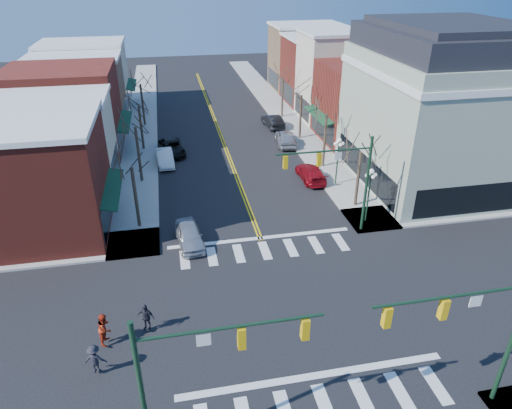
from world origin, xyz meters
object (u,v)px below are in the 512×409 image
car_left_far (172,147)px  pedestrian_dark_b (95,359)px  victorian_corner (439,107)px  car_right_far (273,121)px  pedestrian_dark_a (146,317)px  car_left_near (189,235)px  car_right_mid (286,138)px  lamppost_corner (370,186)px  car_right_near (311,173)px  car_left_mid (165,158)px  pedestrian_red_b (105,328)px  lamppost_midblock (338,154)px

car_left_far → pedestrian_dark_b: pedestrian_dark_b is taller
victorian_corner → car_right_far: size_ratio=3.19×
pedestrian_dark_a → pedestrian_dark_b: bearing=-109.9°
car_left_near → pedestrian_dark_b: bearing=-121.6°
car_right_mid → pedestrian_dark_b: (-16.40, -27.89, 0.13)m
car_right_mid → car_right_far: bearing=-83.6°
lamppost_corner → pedestrian_dark_b: bearing=-149.0°
car_right_mid → car_right_far: car_right_mid is taller
pedestrian_dark_a → pedestrian_dark_b: 3.33m
lamppost_corner → car_right_near: (-1.80, 7.99, -2.29)m
car_left_mid → pedestrian_dark_b: bearing=-102.3°
lamppost_corner → car_left_mid: lamppost_corner is taller
car_left_mid → pedestrian_red_b: pedestrian_red_b is taller
lamppost_midblock → car_right_near: size_ratio=0.94×
lamppost_midblock → car_right_far: (-1.80, 16.43, -2.23)m
victorian_corner → car_left_far: bearing=154.1°
victorian_corner → car_right_near: 11.91m
lamppost_midblock → car_left_far: bearing=143.3°
lamppost_corner → pedestrian_dark_a: (-15.91, -8.52, -2.01)m
car_left_near → car_right_mid: bearing=51.3°
car_left_mid → car_right_far: bearing=31.2°
lamppost_corner → car_left_far: (-13.74, 16.73, -2.28)m
car_right_near → car_right_far: car_right_far is taller
car_left_mid → car_right_mid: 12.99m
victorian_corner → car_right_mid: victorian_corner is taller
car_left_far → car_right_far: bearing=20.6°
victorian_corner → lamppost_midblock: bearing=176.6°
victorian_corner → car_right_far: bearing=120.8°
car_left_near → pedestrian_dark_b: pedestrian_dark_b is taller
car_right_near → car_right_far: 14.95m
lamppost_midblock → car_right_far: bearing=96.3°
lamppost_corner → pedestrian_red_b: (-17.90, -9.06, -1.92)m
car_left_near → car_right_far: car_right_far is taller
car_left_near → car_left_far: bearing=86.3°
lamppost_corner → car_right_near: lamppost_corner is taller
car_left_near → car_right_mid: (11.33, 17.46, 0.10)m
victorian_corner → car_left_mid: (-22.77, 8.06, -5.96)m
victorian_corner → pedestrian_dark_b: (-26.50, -16.94, -5.72)m
car_left_far → pedestrian_red_b: size_ratio=2.76×
car_left_far → car_right_near: size_ratio=1.07×
victorian_corner → car_left_near: (-21.43, -6.50, -5.95)m
lamppost_corner → car_left_near: bearing=-177.8°
lamppost_midblock → pedestrian_red_b: 23.79m
car_left_far → pedestrian_red_b: (-4.15, -25.79, 0.36)m
pedestrian_red_b → lamppost_corner: bearing=-50.8°
car_right_near → pedestrian_dark_a: 21.71m
car_left_far → car_right_near: car_left_far is taller
pedestrian_red_b → pedestrian_dark_b: pedestrian_red_b is taller
victorian_corner → car_left_mid: 24.88m
victorian_corner → pedestrian_dark_a: victorian_corner is taller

